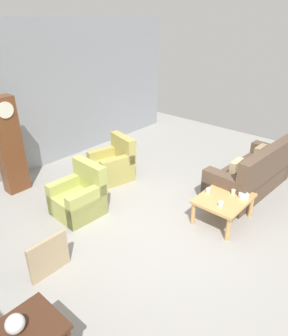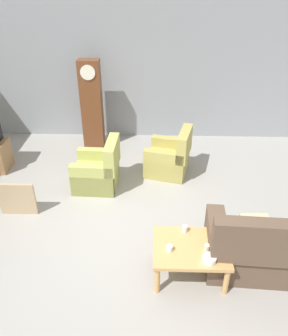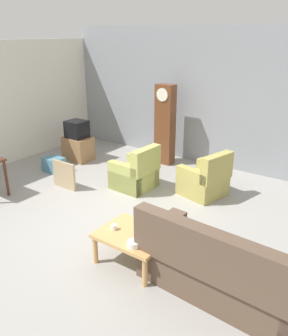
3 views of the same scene
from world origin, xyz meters
The scene contains 13 objects.
ground_plane centered at (0.00, 0.00, 0.00)m, with size 10.40×10.40×0.00m, color #999691.
garage_door_wall centered at (0.00, 3.60, 1.60)m, with size 8.40×0.16×3.20m, color gray.
couch_floral centered at (2.09, -0.64, 0.35)m, with size 2.15×1.00×1.04m.
armchair_olive_near centered at (-0.68, 1.33, 0.31)m, with size 0.82×0.79×0.92m.
armchair_olive_far centered at (0.63, 1.84, 0.31)m, with size 0.95×0.93×0.92m.
coffee_table_wood centered at (0.81, -0.71, 0.39)m, with size 0.96×0.76×0.46m.
grandfather_clock centered at (-1.01, 2.95, 0.96)m, with size 0.44×0.30×1.92m.
framed_picture_leaning centered at (-1.88, 0.47, 0.29)m, with size 0.60×0.05×0.57m, color tan.
glass_dome_cloche centered at (-2.84, -0.62, 0.86)m, with size 0.17×0.17×0.17m, color silver.
cup_white_porcelain centered at (0.53, -0.79, 0.50)m, with size 0.08×0.08×0.08m, color white.
cup_blue_rimmed centered at (0.75, -0.43, 0.51)m, with size 0.08×0.08×0.09m, color silver.
cup_cream_tall centered at (1.00, -0.77, 0.51)m, with size 0.07×0.07×0.09m, color beige.
bowl_white_stacked centered at (1.00, -0.96, 0.50)m, with size 0.17×0.17×0.08m, color white.
Camera 1 is at (-3.45, -2.64, 3.27)m, focal length 33.25 mm.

